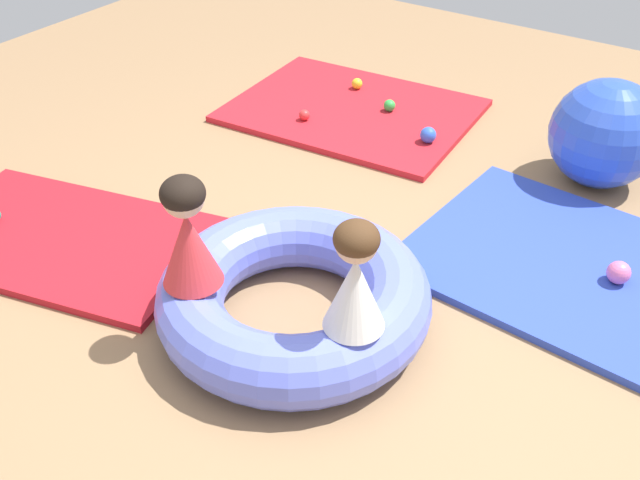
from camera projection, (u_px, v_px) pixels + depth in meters
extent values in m
plane|color=#93704C|center=(326.00, 320.00, 3.23)|extent=(8.00, 8.00, 0.00)
cube|color=#2D47B7|center=(582.00, 270.00, 3.49)|extent=(1.65, 1.29, 0.04)
cube|color=red|center=(352.00, 111.00, 4.87)|extent=(1.61, 1.28, 0.04)
cube|color=#B21923|center=(64.00, 240.00, 3.69)|extent=(1.61, 1.19, 0.04)
torus|color=#6070E5|center=(294.00, 297.00, 3.14)|extent=(1.18, 1.18, 0.29)
cone|color=red|center=(190.00, 248.00, 2.90)|extent=(0.31, 0.31, 0.33)
sphere|color=#DBAD89|center=(183.00, 197.00, 2.76)|extent=(0.16, 0.16, 0.16)
ellipsoid|color=black|center=(183.00, 194.00, 2.75)|extent=(0.18, 0.18, 0.14)
cone|color=white|center=(355.00, 293.00, 2.69)|extent=(0.34, 0.34, 0.31)
sphere|color=#DBAD89|center=(357.00, 242.00, 2.56)|extent=(0.16, 0.16, 0.16)
ellipsoid|color=#472D19|center=(357.00, 239.00, 2.55)|extent=(0.17, 0.17, 0.13)
sphere|color=blue|center=(428.00, 135.00, 4.45)|extent=(0.10, 0.10, 0.10)
sphere|color=red|center=(304.00, 115.00, 4.70)|extent=(0.07, 0.07, 0.07)
sphere|color=green|center=(389.00, 105.00, 4.80)|extent=(0.08, 0.08, 0.08)
sphere|color=yellow|center=(357.00, 84.00, 5.09)|extent=(0.07, 0.07, 0.07)
sphere|color=pink|center=(619.00, 273.00, 3.35)|extent=(0.11, 0.11, 0.11)
sphere|color=blue|center=(605.00, 134.00, 4.01)|extent=(0.60, 0.60, 0.60)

